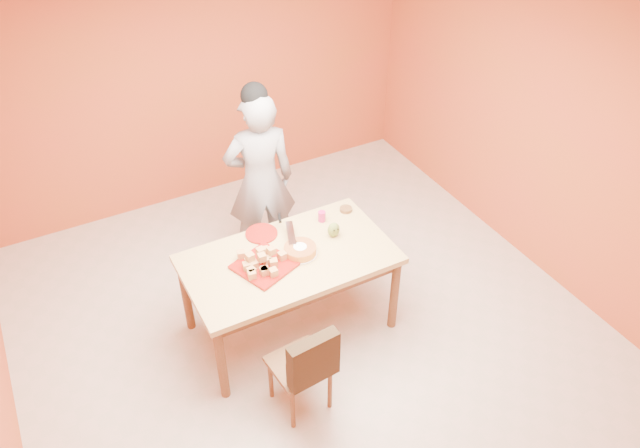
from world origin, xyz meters
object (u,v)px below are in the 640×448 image
person (260,181)px  magenta_glass (322,216)px  dining_table (289,266)px  checker_tin (346,209)px  egg_ornament (334,230)px  dining_chair (301,364)px  pastry_platter (264,266)px  sponge_cake (300,250)px  red_dinner_plate (262,234)px

person → magenta_glass: person is taller
dining_table → checker_tin: 0.75m
person → egg_ornament: bearing=116.6°
dining_chair → checker_tin: 1.44m
dining_chair → pastry_platter: (0.06, 0.71, 0.33)m
dining_chair → person: bearing=69.9°
checker_tin → pastry_platter: bearing=-160.5°
magenta_glass → checker_tin: (0.24, 0.02, -0.03)m
dining_chair → pastry_platter: 0.79m
egg_ornament → magenta_glass: 0.22m
magenta_glass → checker_tin: magenta_glass is taller
dining_chair → magenta_glass: 1.29m
dining_table → sponge_cake: (0.09, -0.01, 0.13)m
dining_table → red_dinner_plate: (-0.07, 0.35, 0.10)m
pastry_platter → red_dinner_plate: 0.39m
dining_table → egg_ornament: 0.46m
red_dinner_plate → sponge_cake: 0.40m
checker_tin → magenta_glass: bearing=-174.4°
dining_chair → person: person is taller
red_dinner_plate → egg_ornament: 0.58m
red_dinner_plate → egg_ornament: bearing=-30.3°
pastry_platter → checker_tin: checker_tin is taller
person → checker_tin: bearing=139.3°
pastry_platter → sponge_cake: sponge_cake is taller
pastry_platter → magenta_glass: size_ratio=4.35×
pastry_platter → magenta_glass: (0.65, 0.29, 0.03)m
person → red_dinner_plate: person is taller
sponge_cake → checker_tin: bearing=28.0°
dining_chair → sponge_cake: (0.37, 0.72, 0.36)m
person → pastry_platter: bearing=78.6°
dining_chair → pastry_platter: size_ratio=2.18×
sponge_cake → dining_chair: bearing=-117.1°
egg_ornament → red_dinner_plate: bearing=125.9°
dining_chair → person: 1.77m
red_dinner_plate → magenta_glass: bearing=-7.9°
dining_table → person: bearing=78.9°
dining_chair → pastry_platter: bearing=80.2°
dining_table → egg_ornament: (0.43, 0.06, 0.16)m
checker_tin → dining_table: bearing=-156.0°
dining_chair → magenta_glass: bearing=50.0°
magenta_glass → sponge_cake: bearing=-140.1°
person → magenta_glass: size_ratio=19.03×
sponge_cake → magenta_glass: size_ratio=2.82×
red_dinner_plate → egg_ornament: (0.50, -0.29, 0.06)m
person → checker_tin: size_ratio=16.47×
person → pastry_platter: (-0.39, -0.95, -0.07)m
dining_table → dining_chair: dining_chair is taller
pastry_platter → red_dinner_plate: pastry_platter is taller
red_dinner_plate → checker_tin: 0.75m
red_dinner_plate → egg_ornament: egg_ornament is taller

